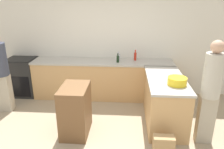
# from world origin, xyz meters

# --- Properties ---
(ground_plane) EXTENTS (14.00, 14.00, 0.00)m
(ground_plane) POSITION_xyz_m (0.00, 0.00, 0.00)
(ground_plane) COLOR tan
(wall_back) EXTENTS (8.00, 0.06, 2.70)m
(wall_back) POSITION_xyz_m (0.00, 2.26, 1.35)
(wall_back) COLOR silver
(wall_back) RESTS_ON ground_plane
(counter_back) EXTENTS (3.28, 0.65, 0.91)m
(counter_back) POSITION_xyz_m (0.00, 1.92, 0.45)
(counter_back) COLOR tan
(counter_back) RESTS_ON ground_plane
(counter_peninsula) EXTENTS (0.69, 1.50, 0.91)m
(counter_peninsula) POSITION_xyz_m (1.30, 0.87, 0.45)
(counter_peninsula) COLOR tan
(counter_peninsula) RESTS_ON ground_plane
(range_oven) EXTENTS (0.69, 0.61, 0.92)m
(range_oven) POSITION_xyz_m (-1.99, 1.92, 0.46)
(range_oven) COLOR black
(range_oven) RESTS_ON ground_plane
(island_table) EXTENTS (0.46, 0.69, 0.89)m
(island_table) POSITION_xyz_m (-0.32, 0.38, 0.44)
(island_table) COLOR brown
(island_table) RESTS_ON ground_plane
(mixing_bowl) EXTENTS (0.32, 0.32, 0.13)m
(mixing_bowl) POSITION_xyz_m (1.43, 0.56, 0.97)
(mixing_bowl) COLOR yellow
(mixing_bowl) RESTS_ON counter_peninsula
(vinegar_bottle_clear) EXTENTS (0.08, 0.08, 0.21)m
(vinegar_bottle_clear) POSITION_xyz_m (0.37, 1.99, 0.99)
(vinegar_bottle_clear) COLOR silver
(vinegar_bottle_clear) RESTS_ON counter_back
(wine_bottle_dark) EXTENTS (0.06, 0.06, 0.21)m
(wine_bottle_dark) POSITION_xyz_m (0.36, 1.83, 0.99)
(wine_bottle_dark) COLOR black
(wine_bottle_dark) RESTS_ON counter_back
(hot_sauce_bottle) EXTENTS (0.06, 0.06, 0.25)m
(hot_sauce_bottle) POSITION_xyz_m (0.76, 2.03, 1.00)
(hot_sauce_bottle) COLOR red
(hot_sauce_bottle) RESTS_ON counter_back
(person_by_range) EXTENTS (0.33, 0.33, 1.66)m
(person_by_range) POSITION_xyz_m (-2.01, 1.09, 0.90)
(person_by_range) COLOR #ADA38E
(person_by_range) RESTS_ON ground_plane
(person_at_peninsula) EXTENTS (0.29, 0.29, 1.73)m
(person_at_peninsula) POSITION_xyz_m (1.88, 0.28, 0.96)
(person_at_peninsula) COLOR #ADA38E
(person_at_peninsula) RESTS_ON ground_plane
(paper_bag) EXTENTS (0.32, 0.17, 0.33)m
(paper_bag) POSITION_xyz_m (1.16, -0.13, 0.17)
(paper_bag) COLOR #A88456
(paper_bag) RESTS_ON ground_plane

